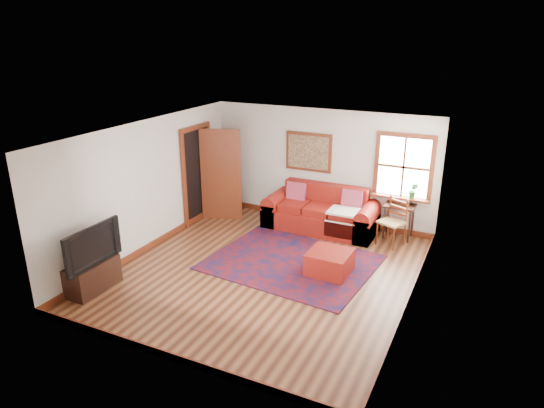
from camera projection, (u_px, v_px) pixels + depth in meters
The scene contains 13 objects.
ground at pixel (266, 271), 8.60m from camera, with size 5.50×5.50×0.00m, color #472113.
room_envelope at pixel (266, 183), 8.06m from camera, with size 5.04×5.54×2.52m.
window at pixel (404, 174), 9.73m from camera, with size 1.18×0.20×1.38m.
doorway at pixel (212, 173), 10.65m from camera, with size 0.89×1.08×2.14m.
framed_artwork at pixel (308, 152), 10.51m from camera, with size 1.05×0.07×0.85m.
persian_rug at pixel (291, 262), 8.93m from camera, with size 2.90×2.32×0.02m, color maroon.
red_leather_sofa at pixel (321, 215), 10.37m from camera, with size 2.37×0.98×0.93m.
red_ottoman at pixel (330, 262), 8.49m from camera, with size 0.71×0.71×0.41m, color maroon.
side_table at pixel (400, 210), 9.83m from camera, with size 0.60×0.45×0.72m.
ladder_back_chair at pixel (394, 220), 9.54m from camera, with size 0.58×0.57×0.96m.
media_cabinet at pixel (93, 276), 7.93m from camera, with size 0.41×0.90×0.50m, color black.
television at pixel (88, 245), 7.70m from camera, with size 1.14×0.15×0.66m, color black.
candle_hurricane at pixel (111, 249), 8.14m from camera, with size 0.12×0.12×0.18m.
Camera 1 is at (3.41, -6.89, 4.04)m, focal length 32.00 mm.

